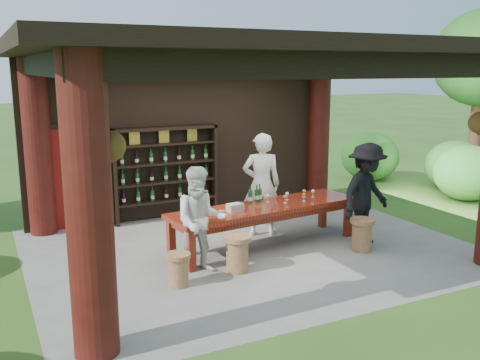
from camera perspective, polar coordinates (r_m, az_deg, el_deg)
name	(u,v)px	position (r m, az deg, el deg)	size (l,w,h in m)	color
ground	(250,248)	(9.50, 1.07, -7.25)	(90.00, 90.00, 0.00)	#2D5119
pavilion	(239,125)	(9.40, -0.15, 5.88)	(7.50, 6.00, 3.60)	slate
wine_shelf	(166,173)	(11.17, -7.92, 0.73)	(2.20, 0.33, 1.94)	black
tasting_table	(265,212)	(9.41, 2.69, -3.39)	(3.63, 1.30, 0.75)	#60190D
stool_near_left	(237,253)	(8.36, -0.29, -7.76)	(0.44, 0.44, 0.57)	brown
stool_near_right	(362,234)	(9.52, 12.89, -5.62)	(0.43, 0.43, 0.57)	brown
stool_far_left	(178,269)	(7.89, -6.62, -9.40)	(0.37, 0.37, 0.49)	brown
host	(262,185)	(10.00, 2.31, -0.50)	(0.71, 0.47, 1.94)	silver
guest_woman	(200,220)	(8.20, -4.28, -4.31)	(0.81, 0.63, 1.66)	silver
guest_man	(366,194)	(9.73, 13.31, -1.48)	(1.19, 0.68, 1.84)	black
table_bottles	(256,193)	(9.58, 1.68, -1.44)	(0.30, 0.14, 0.31)	#194C1E
table_glasses	(294,196)	(9.78, 5.74, -1.72)	(1.01, 0.33, 0.15)	silver
napkin_basket	(235,208)	(8.94, -0.54, -2.98)	(0.26, 0.18, 0.14)	#BF6672
shrubs	(321,197)	(10.90, 8.67, -1.82)	(14.31, 7.84, 1.36)	#194C14
trees	(387,56)	(12.27, 15.40, 12.64)	(20.67, 10.30, 4.80)	#3F2819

